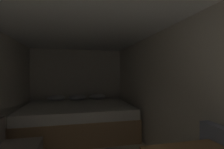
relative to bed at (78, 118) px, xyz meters
name	(u,v)px	position (x,y,z in m)	size (l,w,h in m)	color
wall_back	(77,86)	(0.00, 0.93, 0.68)	(2.59, 0.05, 2.04)	beige
wall_right	(167,96)	(1.27, -1.63, 0.68)	(0.05, 5.07, 2.04)	beige
ceiling_slab	(81,21)	(0.00, -1.63, 1.73)	(2.59, 5.07, 0.05)	white
bed	(78,118)	(0.00, 0.00, 0.00)	(2.37, 1.74, 0.81)	tan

